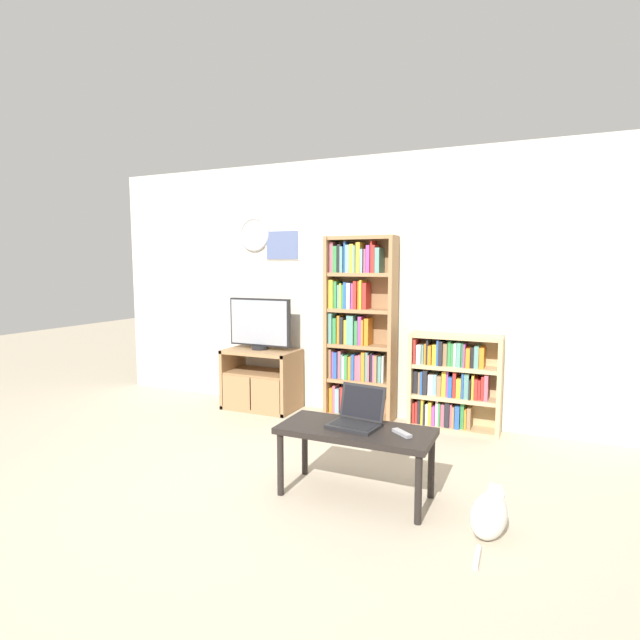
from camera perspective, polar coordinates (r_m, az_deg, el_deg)
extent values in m
plane|color=#BCAD93|center=(3.52, -9.37, -19.52)|extent=(18.00, 18.00, 0.00)
cube|color=beige|center=(5.12, 3.86, 3.73)|extent=(5.87, 0.06, 2.60)
torus|color=#B2B2B7|center=(5.59, -7.52, 9.69)|extent=(0.38, 0.04, 0.38)
cylinder|color=white|center=(5.59, -7.52, 9.69)|extent=(0.31, 0.02, 0.31)
cube|color=silver|center=(5.42, -4.30, 8.53)|extent=(0.42, 0.01, 0.33)
cube|color=slate|center=(5.41, -4.33, 8.53)|extent=(0.38, 0.02, 0.30)
cube|color=#9E754C|center=(5.59, -9.92, -6.30)|extent=(0.04, 0.47, 0.63)
cube|color=#9E754C|center=(5.23, -3.19, -7.11)|extent=(0.04, 0.47, 0.63)
cube|color=#9E754C|center=(5.34, -6.71, -3.57)|extent=(0.77, 0.47, 0.04)
cube|color=#9E754C|center=(5.48, -6.63, -9.76)|extent=(0.77, 0.47, 0.04)
cube|color=#9E754C|center=(5.39, -6.68, -6.05)|extent=(0.70, 0.43, 0.04)
cube|color=#9E754C|center=(5.33, -9.52, -8.12)|extent=(0.33, 0.02, 0.34)
cube|color=#9E754C|center=(5.15, -6.25, -8.58)|extent=(0.33, 0.02, 0.34)
cylinder|color=black|center=(5.36, -6.84, -3.13)|extent=(0.18, 0.18, 0.04)
cube|color=black|center=(5.32, -6.88, -0.24)|extent=(0.71, 0.05, 0.50)
cube|color=#9399A3|center=(5.30, -7.03, -0.27)|extent=(0.67, 0.01, 0.47)
cube|color=#9E754C|center=(5.07, 1.08, -0.78)|extent=(0.04, 0.25, 1.81)
cube|color=#9E754C|center=(4.85, 8.32, -1.16)|extent=(0.04, 0.25, 1.81)
cube|color=#9E754C|center=(5.05, 5.05, -0.82)|extent=(0.70, 0.02, 1.81)
cube|color=#9E754C|center=(5.13, 4.53, -10.83)|extent=(0.63, 0.21, 0.04)
cube|color=#9E754C|center=(5.04, 4.56, -6.97)|extent=(0.63, 0.21, 0.04)
cube|color=#9E754C|center=(4.97, 4.60, -2.99)|extent=(0.63, 0.21, 0.04)
cube|color=#9E754C|center=(4.93, 4.64, 1.08)|extent=(0.63, 0.21, 0.04)
cube|color=#9E754C|center=(4.91, 4.67, 5.20)|extent=(0.63, 0.21, 0.04)
cube|color=#9E754C|center=(4.91, 4.71, 9.34)|extent=(0.63, 0.21, 0.04)
cube|color=orange|center=(5.21, 1.54, -8.95)|extent=(0.04, 0.16, 0.25)
cube|color=#B75B70|center=(5.19, 1.91, -8.85)|extent=(0.03, 0.16, 0.27)
cube|color=#759EB7|center=(5.18, 2.29, -9.04)|extent=(0.04, 0.18, 0.25)
cube|color=red|center=(5.16, 2.72, -8.98)|extent=(0.03, 0.15, 0.26)
cube|color=#5B9389|center=(5.15, 3.01, -9.08)|extent=(0.02, 0.16, 0.25)
cube|color=#93704C|center=(5.14, 3.21, -8.86)|extent=(0.02, 0.16, 0.30)
cube|color=white|center=(5.14, 3.54, -9.19)|extent=(0.04, 0.17, 0.24)
cube|color=#232328|center=(5.12, 4.00, -8.95)|extent=(0.04, 0.15, 0.29)
cube|color=orange|center=(5.11, 4.42, -9.39)|extent=(0.03, 0.17, 0.22)
cube|color=#2856A8|center=(5.10, 4.81, -9.36)|extent=(0.03, 0.17, 0.24)
cube|color=white|center=(5.08, 5.27, -9.03)|extent=(0.04, 0.17, 0.30)
cube|color=#232328|center=(5.07, 5.60, -9.06)|extent=(0.02, 0.17, 0.30)
cube|color=red|center=(5.07, 5.87, -9.36)|extent=(0.03, 0.16, 0.25)
cube|color=orange|center=(5.05, 6.29, -9.31)|extent=(0.04, 0.16, 0.27)
cube|color=#93704C|center=(5.12, 1.49, -4.88)|extent=(0.03, 0.18, 0.29)
cube|color=#9E4293|center=(5.11, 1.76, -5.01)|extent=(0.02, 0.16, 0.27)
cube|color=#2856A8|center=(5.10, 2.07, -5.08)|extent=(0.04, 0.18, 0.26)
cube|color=#B75B70|center=(5.09, 2.50, -5.02)|extent=(0.03, 0.15, 0.28)
cube|color=#5B9389|center=(5.08, 2.78, -5.23)|extent=(0.02, 0.15, 0.25)
cube|color=white|center=(5.08, 2.99, -5.34)|extent=(0.02, 0.16, 0.23)
cube|color=#388947|center=(5.06, 3.29, -5.29)|extent=(0.03, 0.18, 0.24)
cube|color=orange|center=(5.05, 3.68, -5.39)|extent=(0.03, 0.17, 0.23)
cube|color=#2856A8|center=(5.04, 4.05, -5.29)|extent=(0.03, 0.17, 0.25)
cube|color=#B75B70|center=(5.03, 4.48, -5.37)|extent=(0.04, 0.16, 0.25)
cube|color=#B75B70|center=(5.01, 4.85, -5.34)|extent=(0.03, 0.18, 0.26)
cube|color=orange|center=(4.99, 5.21, -5.21)|extent=(0.03, 0.18, 0.29)
cube|color=#5B9389|center=(4.99, 5.59, -5.22)|extent=(0.03, 0.16, 0.29)
cube|color=#B75B70|center=(4.98, 5.85, -5.40)|extent=(0.02, 0.18, 0.26)
cube|color=#232328|center=(4.97, 6.11, -5.29)|extent=(0.02, 0.17, 0.28)
cube|color=#9E4293|center=(4.97, 6.33, -5.39)|extent=(0.02, 0.16, 0.27)
cube|color=#93704C|center=(4.96, 6.62, -5.45)|extent=(0.03, 0.19, 0.26)
cube|color=#5B9389|center=(4.95, 7.05, -5.51)|extent=(0.03, 0.16, 0.26)
cube|color=white|center=(4.95, 7.40, -5.51)|extent=(0.02, 0.15, 0.26)
cube|color=#5B9389|center=(5.06, 1.53, -0.88)|extent=(0.03, 0.19, 0.30)
cube|color=#388947|center=(5.05, 1.97, -1.17)|extent=(0.04, 0.16, 0.25)
cube|color=orange|center=(5.04, 2.38, -1.03)|extent=(0.03, 0.15, 0.28)
cube|color=#232328|center=(5.02, 2.75, -1.14)|extent=(0.04, 0.17, 0.27)
cube|color=gold|center=(5.01, 3.17, -1.32)|extent=(0.04, 0.15, 0.24)
cube|color=#5B9389|center=(4.99, 3.50, -1.07)|extent=(0.03, 0.18, 0.29)
cube|color=#5B9389|center=(4.98, 3.90, -1.11)|extent=(0.04, 0.19, 0.29)
cube|color=#388947|center=(4.97, 4.39, -1.40)|extent=(0.03, 0.16, 0.24)
cube|color=#9E4293|center=(4.96, 4.82, -1.17)|extent=(0.04, 0.16, 0.28)
cube|color=orange|center=(4.94, 5.16, -1.38)|extent=(0.02, 0.18, 0.25)
cube|color=orange|center=(4.94, 5.55, -1.31)|extent=(0.04, 0.16, 0.26)
cube|color=gold|center=(5.02, 1.60, 3.02)|extent=(0.04, 0.18, 0.28)
cube|color=#388947|center=(5.02, 2.04, 2.93)|extent=(0.03, 0.16, 0.27)
cube|color=#5B9389|center=(5.01, 2.39, 2.72)|extent=(0.02, 0.15, 0.23)
cube|color=gold|center=(5.00, 2.64, 2.80)|extent=(0.02, 0.16, 0.25)
cube|color=#388947|center=(4.99, 2.90, 2.71)|extent=(0.03, 0.16, 0.23)
cube|color=#2856A8|center=(4.97, 3.20, 2.85)|extent=(0.03, 0.18, 0.26)
cube|color=white|center=(4.96, 3.58, 2.79)|extent=(0.04, 0.18, 0.25)
cube|color=#9E4293|center=(4.95, 3.97, 2.76)|extent=(0.02, 0.16, 0.25)
cube|color=red|center=(4.93, 4.32, 2.88)|extent=(0.03, 0.19, 0.27)
cube|color=orange|center=(4.93, 4.70, 2.88)|extent=(0.02, 0.15, 0.27)
cube|color=gold|center=(4.92, 4.94, 2.93)|extent=(0.02, 0.17, 0.28)
cube|color=red|center=(4.91, 5.32, 2.77)|extent=(0.04, 0.16, 0.26)
cube|color=#B75B70|center=(5.03, 1.60, 7.16)|extent=(0.03, 0.15, 0.30)
cube|color=#388947|center=(5.01, 2.01, 6.94)|extent=(0.04, 0.16, 0.26)
cube|color=#232328|center=(4.99, 2.47, 7.03)|extent=(0.04, 0.16, 0.28)
cube|color=#5B9389|center=(4.97, 2.78, 6.90)|extent=(0.03, 0.19, 0.25)
cube|color=#2856A8|center=(4.97, 3.11, 7.18)|extent=(0.02, 0.15, 0.30)
cube|color=#759EB7|center=(4.96, 3.43, 6.99)|extent=(0.04, 0.16, 0.27)
cube|color=gold|center=(4.94, 3.90, 7.02)|extent=(0.04, 0.17, 0.28)
cube|color=#5B9389|center=(4.93, 4.25, 6.95)|extent=(0.02, 0.19, 0.26)
cube|color=gold|center=(4.92, 4.66, 7.11)|extent=(0.04, 0.18, 0.29)
cube|color=#759EB7|center=(4.90, 5.06, 6.74)|extent=(0.02, 0.19, 0.23)
cube|color=#B75B70|center=(4.90, 5.40, 6.74)|extent=(0.02, 0.16, 0.23)
cube|color=#9E4293|center=(4.89, 5.77, 6.95)|extent=(0.04, 0.17, 0.26)
cube|color=red|center=(4.88, 6.12, 7.19)|extent=(0.02, 0.15, 0.31)
cube|color=red|center=(4.87, 6.39, 6.94)|extent=(0.03, 0.18, 0.26)
cube|color=#5B9389|center=(4.86, 6.83, 6.79)|extent=(0.04, 0.18, 0.24)
cube|color=tan|center=(4.87, 10.51, -6.62)|extent=(0.04, 0.26, 0.90)
cube|color=tan|center=(4.75, 19.86, -7.21)|extent=(0.04, 0.26, 0.90)
cube|color=tan|center=(4.91, 15.35, -6.63)|extent=(0.82, 0.02, 0.90)
cube|color=tan|center=(4.91, 14.98, -11.83)|extent=(0.75, 0.23, 0.04)
cube|color=tan|center=(4.83, 15.08, -8.60)|extent=(0.75, 0.23, 0.04)
cube|color=tan|center=(4.77, 15.18, -5.26)|extent=(0.75, 0.23, 0.04)
cube|color=tan|center=(4.72, 15.28, -1.84)|extent=(0.75, 0.23, 0.04)
cube|color=red|center=(4.95, 10.85, -10.20)|extent=(0.02, 0.19, 0.19)
cube|color=red|center=(4.95, 11.14, -10.13)|extent=(0.02, 0.17, 0.21)
cube|color=#232328|center=(4.94, 11.45, -10.02)|extent=(0.03, 0.18, 0.23)
cube|color=gold|center=(4.93, 11.79, -10.02)|extent=(0.02, 0.19, 0.24)
cube|color=#232328|center=(4.93, 12.01, -10.31)|extent=(0.02, 0.21, 0.19)
cube|color=white|center=(4.93, 12.28, -10.28)|extent=(0.02, 0.18, 0.20)
cube|color=gold|center=(4.92, 12.61, -10.18)|extent=(0.03, 0.17, 0.22)
cube|color=#9E4293|center=(4.91, 13.00, -10.43)|extent=(0.03, 0.20, 0.18)
cube|color=white|center=(4.91, 13.35, -10.12)|extent=(0.02, 0.16, 0.24)
cube|color=#388947|center=(4.90, 13.62, -10.27)|extent=(0.02, 0.19, 0.22)
cube|color=#B75B70|center=(4.90, 13.96, -10.32)|extent=(0.03, 0.17, 0.21)
cube|color=#232328|center=(4.89, 14.46, -10.22)|extent=(0.04, 0.19, 0.24)
cube|color=#B75B70|center=(4.89, 14.86, -10.33)|extent=(0.02, 0.17, 0.22)
cube|color=#93704C|center=(4.88, 15.11, -10.50)|extent=(0.02, 0.19, 0.20)
cube|color=#2856A8|center=(4.87, 15.54, -10.46)|extent=(0.04, 0.20, 0.21)
cube|color=#388947|center=(4.87, 16.05, -10.31)|extent=(0.03, 0.16, 0.24)
cube|color=orange|center=(4.87, 16.38, -10.65)|extent=(0.02, 0.18, 0.19)
cube|color=#93704C|center=(4.87, 16.75, -10.58)|extent=(0.03, 0.18, 0.20)
cube|color=#232328|center=(4.88, 11.06, -6.82)|extent=(0.04, 0.16, 0.22)
cube|color=#93704C|center=(4.87, 11.46, -6.90)|extent=(0.02, 0.18, 0.21)
cube|color=#2856A8|center=(4.86, 11.72, -6.88)|extent=(0.02, 0.20, 0.22)
cube|color=#232328|center=(4.85, 12.10, -6.81)|extent=(0.04, 0.19, 0.23)
cube|color=white|center=(4.85, 12.65, -7.07)|extent=(0.04, 0.16, 0.19)
cube|color=#759EB7|center=(4.84, 13.13, -7.08)|extent=(0.03, 0.17, 0.20)
cube|color=#93704C|center=(4.83, 13.61, -7.18)|extent=(0.04, 0.18, 0.19)
cube|color=gold|center=(4.83, 14.11, -6.95)|extent=(0.04, 0.16, 0.23)
cube|color=#9E4293|center=(4.82, 14.47, -6.94)|extent=(0.02, 0.16, 0.24)
cube|color=#2856A8|center=(4.81, 14.79, -7.26)|extent=(0.04, 0.20, 0.19)
cube|color=red|center=(4.81, 15.23, -6.99)|extent=(0.03, 0.18, 0.24)
cube|color=gold|center=(4.81, 15.69, -7.37)|extent=(0.04, 0.19, 0.18)
cube|color=#2856A8|center=(4.80, 16.10, -7.07)|extent=(0.02, 0.19, 0.23)
cube|color=#5B9389|center=(4.79, 16.49, -7.10)|extent=(0.04, 0.18, 0.23)
cube|color=#232328|center=(4.79, 16.86, -7.45)|extent=(0.02, 0.21, 0.18)
cube|color=gold|center=(4.79, 17.15, -7.19)|extent=(0.02, 0.17, 0.22)
cube|color=red|center=(4.79, 17.48, -7.42)|extent=(0.03, 0.19, 0.19)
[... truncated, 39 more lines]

